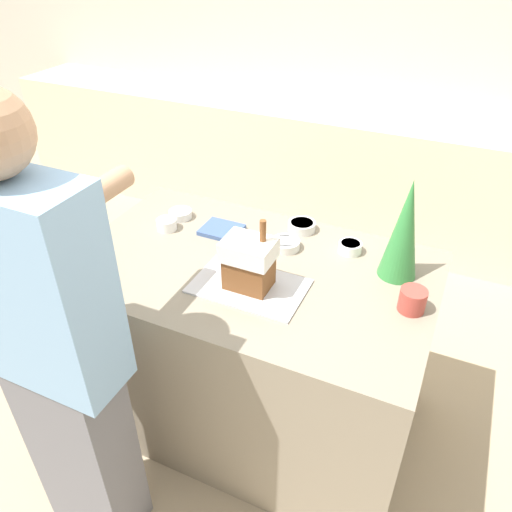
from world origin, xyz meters
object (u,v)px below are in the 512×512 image
object	(u,v)px
candy_bowl_center_rear	(180,214)
person	(56,356)
candy_bowl_beside_tree	(350,247)
candy_bowl_near_tray_left	(285,244)
cookbook	(222,230)
mug	(412,300)
candy_bowl_far_right	(167,224)
candy_bowl_behind_tray	(302,226)
baking_tray	(249,286)
decorative_tree	(404,230)
gingerbread_house	(249,262)

from	to	relation	value
candy_bowl_center_rear	person	bearing A→B (deg)	-81.79
candy_bowl_beside_tree	candy_bowl_near_tray_left	xyz separation A→B (m)	(-0.26, -0.09, -0.00)
cookbook	candy_bowl_center_rear	bearing A→B (deg)	172.20
candy_bowl_near_tray_left	person	world-z (taller)	person
mug	candy_bowl_far_right	bearing A→B (deg)	174.49
mug	candy_bowl_behind_tray	bearing A→B (deg)	147.26
baking_tray	mug	size ratio (longest dim) A/B	4.42
candy_bowl_behind_tray	candy_bowl_beside_tree	size ratio (longest dim) A/B	1.27
candy_bowl_center_rear	person	distance (m)	0.98
candy_bowl_behind_tray	candy_bowl_center_rear	distance (m)	0.58
decorative_tree	candy_bowl_far_right	world-z (taller)	decorative_tree
candy_bowl_far_right	mug	world-z (taller)	mug
mug	person	bearing A→B (deg)	-143.02
candy_bowl_beside_tree	cookbook	world-z (taller)	candy_bowl_beside_tree
gingerbread_house	candy_bowl_behind_tray	xyz separation A→B (m)	(0.04, 0.48, -0.09)
baking_tray	candy_bowl_beside_tree	world-z (taller)	candy_bowl_beside_tree
candy_bowl_beside_tree	cookbook	size ratio (longest dim) A/B	0.56
candy_bowl_far_right	candy_bowl_behind_tray	bearing A→B (deg)	23.89
person	mug	bearing A→B (deg)	36.98
baking_tray	person	size ratio (longest dim) A/B	0.25
gingerbread_house	candy_bowl_near_tray_left	distance (m)	0.33
gingerbread_house	mug	bearing A→B (deg)	11.91
gingerbread_house	candy_bowl_beside_tree	size ratio (longest dim) A/B	2.92
baking_tray	candy_bowl_beside_tree	bearing A→B (deg)	54.46
candy_bowl_center_rear	cookbook	xyz separation A→B (m)	(0.24, -0.03, -0.01)
gingerbread_house	person	size ratio (longest dim) A/B	0.16
baking_tray	person	distance (m)	0.73
candy_bowl_behind_tray	candy_bowl_beside_tree	xyz separation A→B (m)	(0.25, -0.08, 0.00)
gingerbread_house	candy_bowl_behind_tray	world-z (taller)	gingerbread_house
candy_bowl_center_rear	baking_tray	bearing A→B (deg)	-33.58
baking_tray	cookbook	world-z (taller)	cookbook
decorative_tree	candy_bowl_beside_tree	size ratio (longest dim) A/B	4.21
candy_bowl_behind_tray	mug	distance (m)	0.66
candy_bowl_center_rear	candy_bowl_far_right	xyz separation A→B (m)	(0.00, -0.12, 0.01)
candy_bowl_behind_tray	mug	bearing A→B (deg)	-32.74
candy_bowl_center_rear	mug	distance (m)	1.15
cookbook	person	size ratio (longest dim) A/B	0.10
gingerbread_house	mug	size ratio (longest dim) A/B	2.93
mug	candy_bowl_center_rear	bearing A→B (deg)	168.64
candy_bowl_behind_tray	candy_bowl_beside_tree	bearing A→B (deg)	-18.26
decorative_tree	person	xyz separation A→B (m)	(-0.89, -0.94, -0.18)
candy_bowl_beside_tree	baking_tray	bearing A→B (deg)	-125.54
candy_bowl_beside_tree	person	world-z (taller)	person
candy_bowl_far_right	mug	size ratio (longest dim) A/B	0.92
candy_bowl_behind_tray	candy_bowl_beside_tree	world-z (taller)	candy_bowl_beside_tree
gingerbread_house	candy_bowl_near_tray_left	size ratio (longest dim) A/B	2.30
candy_bowl_beside_tree	person	bearing A→B (deg)	-123.63
candy_bowl_behind_tray	candy_bowl_near_tray_left	bearing A→B (deg)	-94.00
gingerbread_house	candy_bowl_center_rear	size ratio (longest dim) A/B	2.66
decorative_tree	candy_bowl_beside_tree	bearing A→B (deg)	159.91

